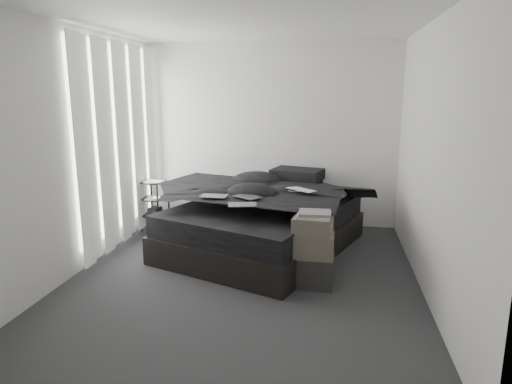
% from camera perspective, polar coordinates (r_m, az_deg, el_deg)
% --- Properties ---
extents(floor, '(3.60, 4.20, 0.01)m').
position_cam_1_polar(floor, '(4.91, -1.56, -10.61)').
color(floor, '#313234').
rests_on(floor, ground).
extents(ceiling, '(3.60, 4.20, 0.01)m').
position_cam_1_polar(ceiling, '(4.56, -1.76, 20.98)').
color(ceiling, white).
rests_on(ceiling, ground).
extents(wall_back, '(3.60, 0.01, 2.60)m').
position_cam_1_polar(wall_back, '(6.62, 1.86, 7.09)').
color(wall_back, white).
rests_on(wall_back, ground).
extents(wall_front, '(3.60, 0.01, 2.60)m').
position_cam_1_polar(wall_front, '(2.56, -10.68, -1.95)').
color(wall_front, white).
rests_on(wall_front, ground).
extents(wall_left, '(0.01, 4.20, 2.60)m').
position_cam_1_polar(wall_left, '(5.21, -21.55, 4.72)').
color(wall_left, white).
rests_on(wall_left, ground).
extents(wall_right, '(0.01, 4.20, 2.60)m').
position_cam_1_polar(wall_right, '(4.57, 21.14, 3.77)').
color(wall_right, white).
rests_on(wall_right, ground).
extents(window_left, '(0.02, 2.00, 2.30)m').
position_cam_1_polar(window_left, '(5.98, -17.03, 6.44)').
color(window_left, white).
rests_on(window_left, wall_left).
extents(curtain_left, '(0.06, 2.12, 2.48)m').
position_cam_1_polar(curtain_left, '(5.96, -16.55, 5.78)').
color(curtain_left, white).
rests_on(curtain_left, wall_left).
extents(bed, '(2.52, 2.84, 0.32)m').
position_cam_1_polar(bed, '(5.70, 0.91, -5.53)').
color(bed, black).
rests_on(bed, floor).
extents(mattress, '(2.43, 2.75, 0.25)m').
position_cam_1_polar(mattress, '(5.62, 0.92, -2.77)').
color(mattress, black).
rests_on(mattress, bed).
extents(duvet, '(2.35, 2.51, 0.27)m').
position_cam_1_polar(duvet, '(5.51, 0.64, -0.27)').
color(duvet, black).
rests_on(duvet, mattress).
extents(pillow_lower, '(0.83, 0.71, 0.16)m').
position_cam_1_polar(pillow_lower, '(6.38, 4.60, 0.95)').
color(pillow_lower, black).
rests_on(pillow_lower, mattress).
extents(pillow_upper, '(0.76, 0.62, 0.15)m').
position_cam_1_polar(pillow_upper, '(6.30, 5.18, 2.21)').
color(pillow_upper, black).
rests_on(pillow_upper, pillow_lower).
extents(laptop, '(0.44, 0.43, 0.03)m').
position_cam_1_polar(laptop, '(5.38, 5.25, 1.01)').
color(laptop, silver).
rests_on(laptop, duvet).
extents(comic_a, '(0.30, 0.20, 0.01)m').
position_cam_1_polar(comic_a, '(5.17, -5.30, 0.41)').
color(comic_a, black).
rests_on(comic_a, duvet).
extents(comic_b, '(0.35, 0.33, 0.01)m').
position_cam_1_polar(comic_b, '(5.11, -1.07, 0.42)').
color(comic_b, black).
rests_on(comic_b, duvet).
extents(comic_c, '(0.33, 0.26, 0.01)m').
position_cam_1_polar(comic_c, '(4.75, -1.74, -0.44)').
color(comic_c, black).
rests_on(comic_c, duvet).
extents(side_stand, '(0.44, 0.44, 0.69)m').
position_cam_1_polar(side_stand, '(6.58, -12.54, -1.70)').
color(side_stand, black).
rests_on(side_stand, floor).
extents(papers, '(0.27, 0.20, 0.01)m').
position_cam_1_polar(papers, '(6.49, -12.66, 1.29)').
color(papers, white).
rests_on(papers, side_stand).
extents(floor_books, '(0.17, 0.20, 0.12)m').
position_cam_1_polar(floor_books, '(5.69, -10.71, -6.88)').
color(floor_books, black).
rests_on(floor_books, floor).
extents(box_lower, '(0.44, 0.36, 0.31)m').
position_cam_1_polar(box_lower, '(4.71, 7.05, -9.69)').
color(box_lower, black).
rests_on(box_lower, floor).
extents(box_mid, '(0.39, 0.31, 0.24)m').
position_cam_1_polar(box_mid, '(4.61, 7.24, -6.58)').
color(box_mid, '#575044').
rests_on(box_mid, box_lower).
extents(box_upper, '(0.41, 0.35, 0.16)m').
position_cam_1_polar(box_upper, '(4.55, 7.10, -4.14)').
color(box_upper, '#575044').
rests_on(box_upper, box_mid).
extents(art_book_white, '(0.34, 0.28, 0.03)m').
position_cam_1_polar(art_book_white, '(4.53, 7.25, -2.96)').
color(art_book_white, silver).
rests_on(art_book_white, box_upper).
extents(art_book_snake, '(0.32, 0.26, 0.03)m').
position_cam_1_polar(art_book_snake, '(4.51, 7.36, -2.62)').
color(art_book_snake, silver).
rests_on(art_book_snake, art_book_white).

